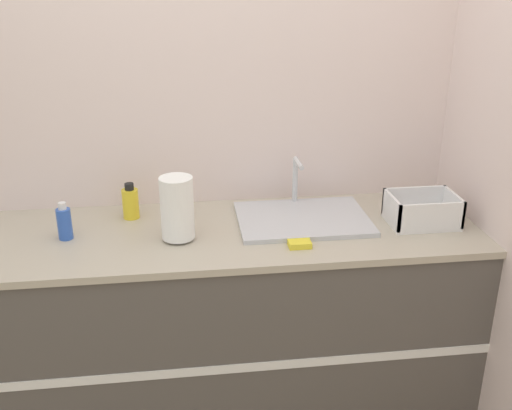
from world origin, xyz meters
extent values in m
cube|color=silver|center=(0.00, 0.70, 1.30)|extent=(4.58, 0.06, 2.60)
cube|color=silver|center=(1.12, 0.34, 1.30)|extent=(0.06, 2.67, 2.60)
cube|color=#514C47|center=(0.00, 0.34, 0.43)|extent=(2.18, 0.67, 0.85)
cube|color=white|center=(0.00, 0.00, 0.43)|extent=(2.18, 0.01, 0.04)
cube|color=#B2A893|center=(0.00, 0.34, 0.87)|extent=(2.21, 0.70, 0.03)
cube|color=silver|center=(0.36, 0.39, 0.89)|extent=(0.57, 0.42, 0.02)
cylinder|color=silver|center=(0.36, 0.58, 1.00)|extent=(0.02, 0.02, 0.21)
cylinder|color=silver|center=(0.36, 0.51, 1.11)|extent=(0.02, 0.14, 0.02)
cylinder|color=#4C4C51|center=(-0.18, 0.27, 0.89)|extent=(0.10, 0.10, 0.01)
cylinder|color=white|center=(-0.18, 0.27, 1.02)|extent=(0.13, 0.13, 0.26)
cube|color=white|center=(0.86, 0.30, 0.89)|extent=(0.29, 0.21, 0.01)
cube|color=white|center=(0.86, 0.20, 0.95)|extent=(0.29, 0.01, 0.12)
cube|color=white|center=(0.86, 0.39, 0.95)|extent=(0.29, 0.01, 0.12)
cube|color=white|center=(0.73, 0.30, 0.95)|extent=(0.01, 0.21, 0.12)
cube|color=white|center=(1.00, 0.30, 0.95)|extent=(0.01, 0.21, 0.12)
cylinder|color=#2D56B7|center=(-0.63, 0.34, 0.95)|extent=(0.06, 0.06, 0.13)
cylinder|color=silver|center=(-0.63, 0.34, 1.02)|extent=(0.03, 0.03, 0.03)
cylinder|color=yellow|center=(-0.38, 0.52, 0.95)|extent=(0.07, 0.07, 0.13)
cylinder|color=black|center=(-0.38, 0.52, 1.03)|extent=(0.04, 0.04, 0.03)
cube|color=yellow|center=(0.30, 0.14, 0.89)|extent=(0.09, 0.06, 0.02)
camera|label=1|loc=(-0.15, -1.96, 1.93)|focal=42.00mm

